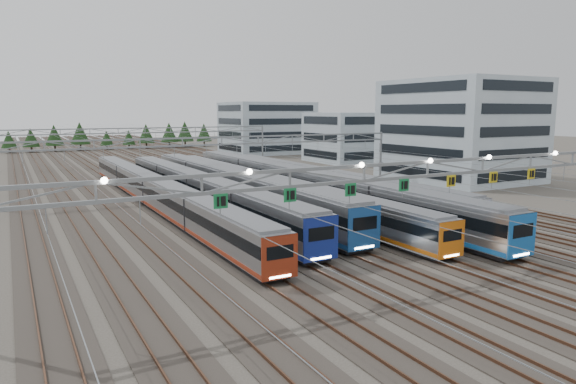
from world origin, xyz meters
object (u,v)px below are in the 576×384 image
train_f (324,181)px  depot_bldg_north (267,128)px  gantry_near (428,172)px  train_c (232,186)px  train_d (265,186)px  train_b (199,190)px  gantry_far (145,135)px  gantry_mid (222,147)px  depot_bldg_mid (346,137)px  train_e (299,183)px  train_a (154,191)px  depot_bldg_south (459,130)px

train_f → depot_bldg_north: 73.40m
gantry_near → depot_bldg_north: size_ratio=2.56×
train_c → train_d: (4.50, -0.13, -0.38)m
train_b → train_f: size_ratio=1.01×
gantry_near → train_d: bearing=85.8°
train_c → gantry_far: (2.25, 53.88, 4.11)m
gantry_mid → depot_bldg_mid: 50.37m
train_e → gantry_near: gantry_near is taller
train_d → train_e: bearing=-11.4°
train_c → depot_bldg_mid: depot_bldg_mid is taller
depot_bldg_mid → train_f: bearing=-128.5°
train_a → train_b: train_b is taller
train_e → depot_bldg_north: 76.06m
train_a → depot_bldg_north: 81.93m
train_c → depot_bldg_south: 42.77m
train_f → gantry_mid: 14.96m
train_a → train_e: (18.00, -3.47, 0.22)m
train_a → depot_bldg_south: bearing=1.1°
train_b → gantry_near: size_ratio=0.96×
train_e → train_f: bearing=13.8°
train_d → train_f: train_f is taller
train_d → gantry_far: (-2.25, 54.00, 4.49)m
train_a → depot_bldg_south: size_ratio=2.95×
train_f → depot_bldg_north: depot_bldg_north is taller
depot_bldg_south → gantry_mid: bearing=172.3°
depot_bldg_mid → train_e: bearing=-131.6°
train_c → gantry_far: bearing=87.6°
train_f → gantry_far: size_ratio=0.95×
train_a → train_d: (13.50, -2.56, -0.08)m
train_c → gantry_near: size_ratio=0.96×
depot_bldg_north → train_d: bearing=-116.5°
train_c → gantry_far: size_ratio=0.96×
train_b → depot_bldg_mid: depot_bldg_mid is taller
train_a → train_e: 18.33m
train_f → depot_bldg_mid: depot_bldg_mid is taller
train_d → gantry_mid: bearing=104.0°
train_f → gantry_mid: (-11.25, 8.81, 4.42)m
train_a → gantry_near: 35.86m
gantry_mid → train_c: bearing=-104.2°
train_c → train_e: size_ratio=0.81×
gantry_far → train_d: bearing=-87.6°
train_c → depot_bldg_south: bearing=4.7°
gantry_mid → train_b: bearing=-124.9°
depot_bldg_south → depot_bldg_north: (-3.42, 65.35, -1.36)m
train_c → train_d: train_c is taller
train_b → gantry_near: (6.70, -30.45, 4.91)m
train_b → depot_bldg_south: size_ratio=2.46×
train_e → train_f: 4.64m
train_b → depot_bldg_north: depot_bldg_north is taller
train_c → depot_bldg_north: size_ratio=2.46×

